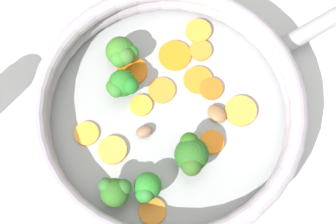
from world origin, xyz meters
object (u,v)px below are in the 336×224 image
Objects in this scene: carrot_slice_4 at (211,89)px; broccoli_floret_4 at (123,52)px; carrot_slice_12 at (152,211)px; carrot_slice_10 at (87,134)px; carrot_slice_6 at (132,71)px; skillet at (168,117)px; carrot_slice_8 at (241,111)px; carrot_slice_11 at (175,55)px; carrot_slice_0 at (162,90)px; carrot_slice_7 at (201,50)px; carrot_slice_1 at (141,105)px; carrot_slice_2 at (113,150)px; mushroom_piece_0 at (217,114)px; broccoli_floret_3 at (147,188)px; broccoli_floret_1 at (122,85)px; carrot_slice_3 at (212,142)px; carrot_slice_9 at (198,31)px; carrot_slice_5 at (198,80)px; mushroom_piece_1 at (142,129)px; broccoli_floret_2 at (114,191)px; broccoli_floret_0 at (191,155)px.

carrot_slice_4 is 0.70× the size of broccoli_floret_4.
carrot_slice_10 is at bearing 3.03° from carrot_slice_12.
skillet is at bearing 179.54° from carrot_slice_6.
carrot_slice_8 is 0.18m from carrot_slice_12.
broccoli_floret_4 reaches higher than carrot_slice_11.
carrot_slice_0 is 0.08m from carrot_slice_7.
carrot_slice_1 is at bearing 162.27° from broccoli_floret_4.
mushroom_piece_0 is at bearing -107.83° from carrot_slice_2.
carrot_slice_8 is at bearing -124.12° from skillet.
carrot_slice_0 is 0.86× the size of carrot_slice_8.
carrot_slice_10 is 0.77× the size of broccoli_floret_3.
carrot_slice_11 and carrot_slice_12 have the same top height.
broccoli_floret_1 is (0.12, 0.11, 0.02)m from carrot_slice_8.
broccoli_floret_4 reaches higher than carrot_slice_8.
carrot_slice_9 is (0.14, -0.09, 0.00)m from carrot_slice_3.
carrot_slice_2 is 0.95× the size of carrot_slice_5.
carrot_slice_12 is 0.11m from mushroom_piece_1.
mushroom_piece_0 reaches higher than carrot_slice_5.
carrot_slice_0 is 0.98× the size of carrot_slice_2.
broccoli_floret_2 is 2.17× the size of mushroom_piece_1.
broccoli_floret_2 is (-0.11, 0.18, 0.03)m from carrot_slice_11.
carrot_slice_7 is at bearing 147.22° from carrot_slice_9.
carrot_slice_5 is 1.42× the size of mushroom_piece_0.
carrot_slice_7 is at bearing -7.26° from carrot_slice_8.
broccoli_floret_3 reaches higher than carrot_slice_4.
carrot_slice_9 is at bearing -51.52° from carrot_slice_12.
broccoli_floret_3 reaches higher than carrot_slice_3.
carrot_slice_6 is 0.04m from broccoli_floret_1.
skillet is 7.74× the size of broccoli_floret_1.
broccoli_floret_3 reaches higher than skillet.
carrot_slice_6 is (0.08, -0.00, 0.01)m from skillet.
carrot_slice_11 is (0.12, 0.02, -0.00)m from carrot_slice_8.
carrot_slice_4 is 0.80× the size of carrot_slice_5.
broccoli_floret_3 is at bearing 135.15° from carrot_slice_0.
broccoli_floret_1 is (0.00, 0.09, 0.02)m from carrot_slice_11.
carrot_slice_2 is 0.09m from broccoli_floret_1.
broccoli_floret_0 is at bearing 163.31° from carrot_slice_0.
broccoli_floret_0 reaches higher than carrot_slice_6.
carrot_slice_3 is 1.14× the size of mushroom_piece_0.
carrot_slice_4 is (-0.04, -0.09, -0.00)m from carrot_slice_1.
broccoli_floret_2 is at bearing 78.02° from broccoli_floret_0.
carrot_slice_6 is 0.98× the size of carrot_slice_8.
carrot_slice_11 is 1.60× the size of mushroom_piece_0.
carrot_slice_7 is at bearing -76.94° from carrot_slice_2.
carrot_slice_3 is at bearing 147.64° from carrot_slice_9.
mushroom_piece_0 is at bearing -152.92° from carrot_slice_0.
carrot_slice_8 is (-0.10, 0.01, 0.00)m from carrot_slice_7.
broccoli_floret_2 is at bearing 113.67° from carrot_slice_7.
carrot_slice_5 is at bearing 136.94° from carrot_slice_7.
mushroom_piece_1 is at bearing 168.47° from broccoli_floret_1.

